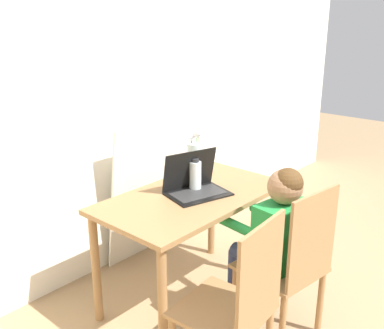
# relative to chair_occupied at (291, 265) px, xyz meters

# --- Properties ---
(wall_back) EXTENTS (6.40, 0.05, 2.50)m
(wall_back) POSITION_rel_chair_occupied_xyz_m (-0.09, 1.41, 0.79)
(wall_back) COLOR white
(wall_back) RESTS_ON ground_plane
(dining_table) EXTENTS (1.16, 0.65, 0.72)m
(dining_table) POSITION_rel_chair_occupied_xyz_m (-0.07, 0.65, 0.16)
(dining_table) COLOR olive
(dining_table) RESTS_ON ground_plane
(chair_occupied) EXTENTS (0.45, 0.45, 0.92)m
(chair_occupied) POSITION_rel_chair_occupied_xyz_m (0.00, 0.00, 0.00)
(chair_occupied) COLOR olive
(chair_occupied) RESTS_ON ground_plane
(chair_spare) EXTENTS (0.43, 0.43, 0.92)m
(chair_spare) POSITION_rel_chair_occupied_xyz_m (-0.49, 0.01, 0.00)
(chair_spare) COLOR olive
(chair_spare) RESTS_ON ground_plane
(person_seated) EXTENTS (0.37, 0.46, 1.00)m
(person_seated) POSITION_rel_chair_occupied_xyz_m (0.02, 0.12, 0.17)
(person_seated) COLOR #1E8438
(person_seated) RESTS_ON ground_plane
(laptop) EXTENTS (0.41, 0.34, 0.25)m
(laptop) POSITION_rel_chair_occupied_xyz_m (-0.04, 0.66, 0.31)
(laptop) COLOR black
(laptop) RESTS_ON dining_table
(flower_vase) EXTENTS (0.10, 0.10, 0.33)m
(flower_vase) POSITION_rel_chair_occupied_xyz_m (0.14, 0.81, 0.39)
(flower_vase) COLOR silver
(flower_vase) RESTS_ON dining_table
(water_bottle) EXTENTS (0.07, 0.07, 0.20)m
(water_bottle) POSITION_rel_chair_occupied_xyz_m (-0.00, 0.68, 0.35)
(water_bottle) COLOR silver
(water_bottle) RESTS_ON dining_table
(cardboard_panel) EXTENTS (0.80, 0.16, 1.03)m
(cardboard_panel) POSITION_rel_chair_occupied_xyz_m (0.21, 1.28, 0.05)
(cardboard_panel) COLOR silver
(cardboard_panel) RESTS_ON ground_plane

